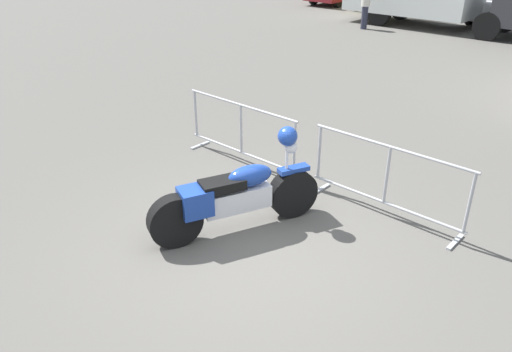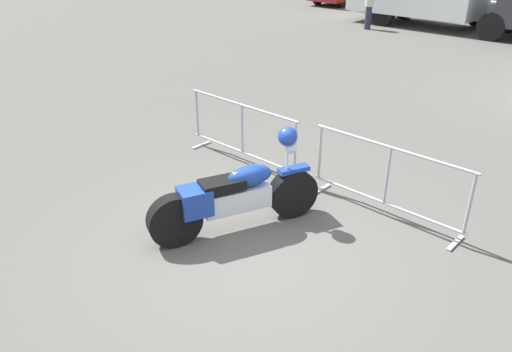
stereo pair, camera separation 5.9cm
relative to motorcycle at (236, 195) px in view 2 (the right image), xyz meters
name	(u,v)px [view 2 (the right image)]	position (x,y,z in m)	size (l,w,h in m)	color
ground_plane	(248,248)	(0.42, -0.25, -0.52)	(120.00, 120.00, 0.00)	#54514C
motorcycle	(236,195)	(0.00, 0.00, 0.00)	(1.19, 2.27, 1.36)	black
crowd_barrier_near	(242,133)	(-1.34, 1.61, 0.04)	(2.38, 0.53, 1.07)	#9EA0A5
crowd_barrier_far	(387,180)	(1.34, 1.61, 0.04)	(2.38, 0.53, 1.07)	#9EA0A5
parked_car_white	(508,4)	(-2.07, 18.75, 0.24)	(1.96, 4.46, 1.49)	white
pedestrian	(369,4)	(-5.71, 13.81, 0.40)	(0.41, 0.41, 1.69)	#262838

